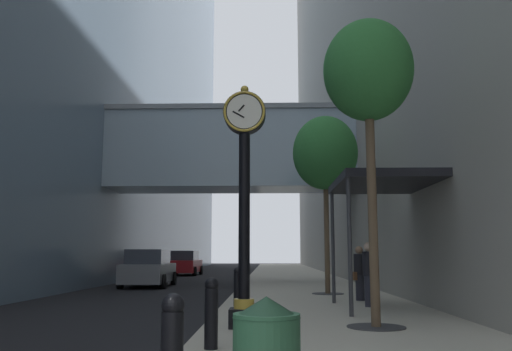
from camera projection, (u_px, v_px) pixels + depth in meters
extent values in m
plane|color=black|center=(246.00, 282.00, 28.93)|extent=(110.00, 110.00, 0.00)
cube|color=#ADA593|center=(293.00, 278.00, 31.84)|extent=(5.43, 80.00, 0.14)
cube|color=#93A8B7|center=(232.00, 153.00, 26.69)|extent=(12.67, 3.20, 3.74)
cube|color=gray|center=(232.00, 115.00, 26.98)|extent=(12.67, 3.40, 0.24)
cube|color=black|center=(244.00, 318.00, 9.98)|extent=(0.55, 0.55, 0.35)
cylinder|color=gold|center=(244.00, 304.00, 10.02)|extent=(0.38, 0.39, 0.18)
cylinder|color=black|center=(244.00, 214.00, 10.26)|extent=(0.22, 0.22, 3.20)
cylinder|color=black|center=(245.00, 113.00, 10.56)|extent=(0.84, 0.28, 0.84)
torus|color=gold|center=(244.00, 111.00, 10.40)|extent=(0.82, 0.05, 0.82)
cylinder|color=silver|center=(244.00, 111.00, 10.41)|extent=(0.69, 0.01, 0.69)
cylinder|color=silver|center=(245.00, 115.00, 10.70)|extent=(0.69, 0.01, 0.69)
sphere|color=gold|center=(245.00, 90.00, 10.63)|extent=(0.16, 0.16, 0.16)
cube|color=black|center=(241.00, 108.00, 10.41)|extent=(0.13, 0.01, 0.15)
cube|color=black|center=(238.00, 114.00, 10.39)|extent=(0.24, 0.01, 0.16)
sphere|color=black|center=(173.00, 305.00, 4.72)|extent=(0.21, 0.21, 0.21)
cylinder|color=black|center=(211.00, 318.00, 7.78)|extent=(0.20, 0.20, 0.87)
sphere|color=black|center=(212.00, 285.00, 7.85)|extent=(0.21, 0.21, 0.21)
cylinder|color=black|center=(237.00, 290.00, 14.04)|extent=(0.20, 0.20, 0.87)
sphere|color=black|center=(237.00, 271.00, 14.11)|extent=(0.21, 0.21, 0.21)
cylinder|color=#333335|center=(376.00, 327.00, 9.97)|extent=(1.10, 1.10, 0.02)
cylinder|color=brown|center=(372.00, 212.00, 10.29)|extent=(0.18, 0.18, 4.37)
ellipsoid|color=#2D7033|center=(368.00, 70.00, 10.70)|extent=(1.80, 1.80, 2.07)
cylinder|color=#333335|center=(328.00, 294.00, 18.27)|extent=(1.10, 1.10, 0.02)
cylinder|color=brown|center=(327.00, 234.00, 18.56)|extent=(0.18, 0.18, 4.08)
ellipsoid|color=#2D7033|center=(325.00, 153.00, 18.99)|extent=(2.32, 2.32, 2.67)
cone|color=#183523|center=(266.00, 307.00, 4.09)|extent=(0.53, 0.53, 0.16)
cylinder|color=#23232D|center=(360.00, 288.00, 15.75)|extent=(0.35, 0.35, 0.76)
cylinder|color=black|center=(359.00, 264.00, 15.85)|extent=(0.46, 0.46, 0.61)
sphere|color=#9E7556|center=(359.00, 250.00, 15.91)|extent=(0.23, 0.23, 0.23)
cube|color=brown|center=(354.00, 276.00, 15.71)|extent=(0.20, 0.23, 0.24)
cylinder|color=#23232D|center=(370.00, 291.00, 13.89)|extent=(0.32, 0.32, 0.79)
cylinder|color=black|center=(369.00, 264.00, 13.99)|extent=(0.42, 0.42, 0.64)
sphere|color=beige|center=(368.00, 247.00, 14.06)|extent=(0.24, 0.24, 0.24)
cube|color=black|center=(382.00, 183.00, 13.72)|extent=(2.40, 3.60, 0.20)
cylinder|color=#333338|center=(350.00, 244.00, 11.93)|extent=(0.10, 0.10, 3.20)
cylinder|color=#333338|center=(333.00, 246.00, 15.09)|extent=(0.10, 0.10, 3.20)
cube|color=slate|center=(149.00, 273.00, 24.45)|extent=(1.97, 4.55, 0.83)
cube|color=#282D38|center=(148.00, 257.00, 24.33)|extent=(1.69, 2.57, 0.68)
cylinder|color=black|center=(136.00, 278.00, 25.91)|extent=(0.24, 0.65, 0.64)
cylinder|color=black|center=(174.00, 278.00, 25.92)|extent=(0.24, 0.65, 0.64)
cylinder|color=black|center=(120.00, 282.00, 22.88)|extent=(0.24, 0.65, 0.64)
cylinder|color=black|center=(163.00, 282.00, 22.89)|extent=(0.24, 0.65, 0.64)
cube|color=#AD191E|center=(185.00, 266.00, 37.64)|extent=(1.89, 4.28, 0.83)
cube|color=#282D38|center=(185.00, 256.00, 37.54)|extent=(1.64, 2.41, 0.68)
cylinder|color=black|center=(177.00, 270.00, 39.06)|extent=(0.23, 0.64, 0.64)
cylinder|color=black|center=(201.00, 270.00, 38.98)|extent=(0.23, 0.64, 0.64)
cylinder|color=black|center=(168.00, 271.00, 36.21)|extent=(0.23, 0.64, 0.64)
cylinder|color=black|center=(195.00, 271.00, 36.13)|extent=(0.23, 0.64, 0.64)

